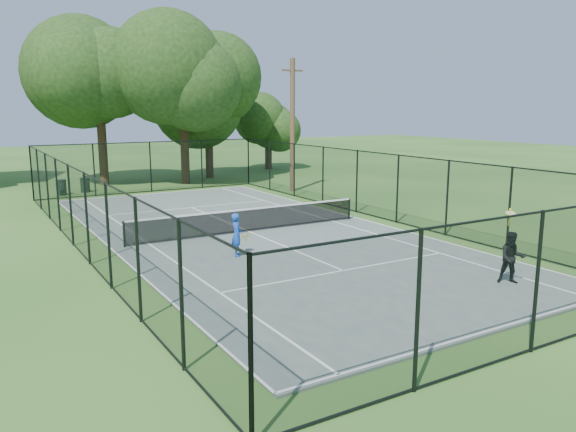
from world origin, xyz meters
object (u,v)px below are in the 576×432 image
trash_bin_left (61,187)px  player_black (512,258)px  trash_bin_right (85,185)px  tennis_net (249,219)px  player_blue (237,235)px  utility_pole (292,125)px

trash_bin_left → player_black: (8.24, -24.21, 0.36)m
trash_bin_right → trash_bin_left: bearing=-161.7°
tennis_net → player_blue: player_blue is taller
trash_bin_left → trash_bin_right: trash_bin_left is taller
trash_bin_right → player_blue: bearing=-85.5°
trash_bin_right → player_black: 25.61m
trash_bin_right → player_blue: player_blue is taller
tennis_net → utility_pole: utility_pole is taller
player_black → trash_bin_left: bearing=108.8°
trash_bin_right → player_black: bearing=-74.5°
tennis_net → trash_bin_right: bearing=103.1°
tennis_net → trash_bin_right: 15.26m
trash_bin_left → player_blue: (2.80, -17.54, 0.34)m
utility_pole → player_blue: utility_pole is taller
trash_bin_right → utility_pole: (10.89, -5.86, 3.52)m
player_blue → tennis_net: bearing=57.0°
player_blue → player_black: 8.60m
utility_pole → player_blue: 15.73m
trash_bin_left → player_black: player_black is taller
trash_bin_right → utility_pole: utility_pole is taller
tennis_net → trash_bin_left: bearing=108.6°
utility_pole → tennis_net: bearing=-129.6°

